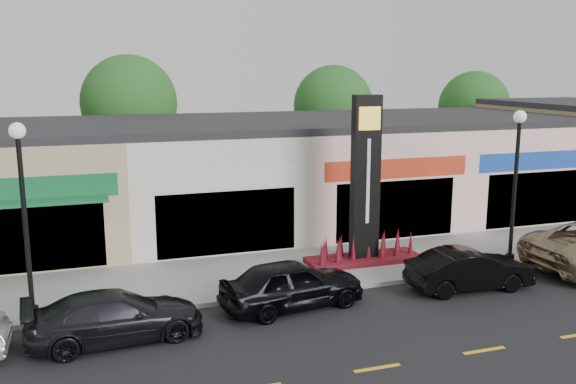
# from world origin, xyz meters

# --- Properties ---
(ground) EXTENTS (120.00, 120.00, 0.00)m
(ground) POSITION_xyz_m (0.00, 0.00, 0.00)
(ground) COLOR black
(ground) RESTS_ON ground
(sidewalk) EXTENTS (52.00, 4.30, 0.15)m
(sidewalk) POSITION_xyz_m (0.00, 4.35, 0.07)
(sidewalk) COLOR gray
(sidewalk) RESTS_ON ground
(curb) EXTENTS (52.00, 0.20, 0.15)m
(curb) POSITION_xyz_m (0.00, 2.10, 0.07)
(curb) COLOR gray
(curb) RESTS_ON ground
(shop_beige) EXTENTS (7.00, 10.85, 4.80)m
(shop_beige) POSITION_xyz_m (-8.50, 11.46, 2.40)
(shop_beige) COLOR tan
(shop_beige) RESTS_ON ground
(shop_cream) EXTENTS (7.00, 10.01, 4.80)m
(shop_cream) POSITION_xyz_m (-1.50, 11.47, 2.40)
(shop_cream) COLOR silver
(shop_cream) RESTS_ON ground
(shop_pink_w) EXTENTS (7.00, 10.01, 4.80)m
(shop_pink_w) POSITION_xyz_m (5.50, 11.47, 2.40)
(shop_pink_w) COLOR beige
(shop_pink_w) RESTS_ON ground
(shop_pink_e) EXTENTS (7.00, 10.01, 4.80)m
(shop_pink_e) POSITION_xyz_m (12.50, 11.47, 2.40)
(shop_pink_e) COLOR beige
(shop_pink_e) RESTS_ON ground
(tree_rear_west) EXTENTS (5.20, 5.20, 7.83)m
(tree_rear_west) POSITION_xyz_m (-4.00, 19.50, 5.22)
(tree_rear_west) COLOR #382619
(tree_rear_west) RESTS_ON ground
(tree_rear_mid) EXTENTS (4.80, 4.80, 7.29)m
(tree_rear_mid) POSITION_xyz_m (8.00, 19.50, 4.88)
(tree_rear_mid) COLOR #382619
(tree_rear_mid) RESTS_ON ground
(tree_rear_east) EXTENTS (4.60, 4.60, 6.94)m
(tree_rear_east) POSITION_xyz_m (18.00, 19.50, 4.63)
(tree_rear_east) COLOR #382619
(tree_rear_east) RESTS_ON ground
(lamp_west_near) EXTENTS (0.44, 0.44, 5.47)m
(lamp_west_near) POSITION_xyz_m (-8.00, 2.50, 3.48)
(lamp_west_near) COLOR black
(lamp_west_near) RESTS_ON sidewalk
(lamp_east_near) EXTENTS (0.44, 0.44, 5.47)m
(lamp_east_near) POSITION_xyz_m (8.00, 2.50, 3.48)
(lamp_east_near) COLOR black
(lamp_east_near) RESTS_ON sidewalk
(pylon_sign) EXTENTS (4.20, 1.30, 6.00)m
(pylon_sign) POSITION_xyz_m (3.00, 4.20, 2.27)
(pylon_sign) COLOR #560E1A
(pylon_sign) RESTS_ON sidewalk
(car_dark_sedan) EXTENTS (2.23, 4.68, 1.32)m
(car_dark_sedan) POSITION_xyz_m (-5.82, 0.53, 0.66)
(car_dark_sedan) COLOR black
(car_dark_sedan) RESTS_ON ground
(car_black_sedan) EXTENTS (2.40, 4.56, 1.48)m
(car_black_sedan) POSITION_xyz_m (-0.72, 1.22, 0.74)
(car_black_sedan) COLOR black
(car_black_sedan) RESTS_ON ground
(car_black_conv) EXTENTS (1.58, 4.11, 1.34)m
(car_black_conv) POSITION_xyz_m (5.20, 0.92, 0.67)
(car_black_conv) COLOR black
(car_black_conv) RESTS_ON ground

